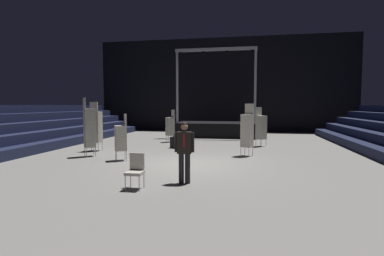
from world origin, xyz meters
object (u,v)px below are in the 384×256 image
chair_stack_mid_right (121,137)px  chair_stack_mid_centre (96,127)px  chair_stack_rear_left (170,126)px  chair_stack_front_right (261,127)px  stage_riser (217,128)px  chair_stack_front_left (247,130)px  chair_stack_mid_left (89,127)px  loose_chair_near_man (136,169)px  equipment_road_case (180,142)px  man_with_tie (184,149)px

chair_stack_mid_right → chair_stack_mid_centre: size_ratio=0.79×
chair_stack_mid_right → chair_stack_rear_left: (0.40, 6.27, 0.04)m
chair_stack_front_right → chair_stack_mid_right: size_ratio=1.14×
chair_stack_mid_centre → chair_stack_mid_right: bearing=-43.0°
stage_riser → chair_stack_mid_centre: 9.52m
chair_stack_front_left → chair_stack_mid_centre: bearing=24.1°
chair_stack_mid_left → loose_chair_near_man: chair_stack_mid_left is taller
chair_stack_front_right → chair_stack_mid_left: chair_stack_mid_left is taller
equipment_road_case → chair_stack_front_left: bearing=-28.7°
chair_stack_mid_right → chair_stack_rear_left: size_ratio=0.96×
chair_stack_front_right → chair_stack_mid_left: 8.80m
man_with_tie → chair_stack_mid_left: (-5.00, 3.68, 0.28)m
chair_stack_mid_left → chair_stack_front_right: bearing=81.2°
stage_riser → chair_stack_front_left: bearing=-75.3°
man_with_tie → chair_stack_rear_left: chair_stack_rear_left is taller
man_with_tie → chair_stack_mid_left: chair_stack_mid_left is taller
chair_stack_rear_left → equipment_road_case: (1.16, -2.38, -0.69)m
chair_stack_mid_centre → loose_chair_near_man: chair_stack_mid_centre is taller
stage_riser → chair_stack_mid_left: 10.62m
man_with_tie → equipment_road_case: 7.14m
loose_chair_near_man → chair_stack_rear_left: bearing=-81.4°
stage_riser → chair_stack_mid_right: stage_riser is taller
loose_chair_near_man → chair_stack_front_left: bearing=-117.7°
chair_stack_front_left → loose_chair_near_man: bearing=88.9°
chair_stack_mid_left → equipment_road_case: (3.31, 3.23, -0.99)m
chair_stack_front_right → chair_stack_mid_centre: 8.57m
chair_stack_mid_centre → chair_stack_rear_left: size_ratio=1.22×
stage_riser → equipment_road_case: 6.47m
chair_stack_rear_left → chair_stack_front_right: bearing=-136.2°
stage_riser → chair_stack_front_left: (2.15, -8.21, 0.54)m
stage_riser → chair_stack_rear_left: (-2.44, -3.96, 0.38)m
chair_stack_mid_left → chair_stack_mid_right: (1.75, -0.66, -0.34)m
stage_riser → chair_stack_rear_left: stage_riser is taller
chair_stack_front_left → loose_chair_near_man: size_ratio=2.44×
chair_stack_mid_left → equipment_road_case: size_ratio=2.84×
chair_stack_front_right → chair_stack_rear_left: 5.42m
man_with_tie → chair_stack_rear_left: size_ratio=0.90×
chair_stack_mid_right → man_with_tie: bearing=-163.4°
chair_stack_front_left → equipment_road_case: size_ratio=2.56×
chair_stack_mid_centre → chair_stack_rear_left: chair_stack_mid_centre is taller
chair_stack_mid_right → chair_stack_front_left: bearing=-98.7°
chair_stack_front_left → chair_stack_mid_left: bearing=36.9°
stage_riser → loose_chair_near_man: (-0.76, -13.99, -0.08)m
stage_riser → chair_stack_mid_right: (-2.85, -10.22, 0.33)m
man_with_tie → chair_stack_rear_left: bearing=-78.0°
chair_stack_rear_left → chair_stack_mid_right: bearing=140.5°
chair_stack_rear_left → chair_stack_mid_left: bearing=123.2°
chair_stack_front_left → equipment_road_case: bearing=-3.0°
chair_stack_mid_centre → chair_stack_rear_left: bearing=58.1°
stage_riser → loose_chair_near_man: bearing=-93.1°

